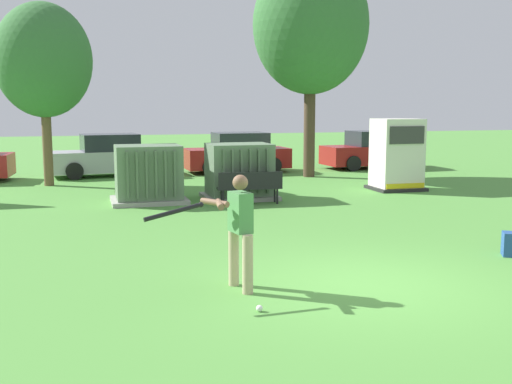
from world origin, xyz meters
name	(u,v)px	position (x,y,z in m)	size (l,w,h in m)	color
ground_plane	(366,285)	(0.00, 0.00, 0.00)	(96.00, 96.00, 0.00)	#51933D
transformer_west	(148,175)	(-2.34, 9.08, 0.79)	(2.10, 1.70, 1.62)	#9E9B93
transformer_mid_west	(239,172)	(0.30, 9.04, 0.79)	(2.10, 1.70, 1.62)	#9E9B93
generator_enclosure	(397,155)	(5.68, 9.49, 1.14)	(1.60, 1.40, 2.30)	#262626
park_bench	(250,185)	(0.32, 7.92, 0.54)	(1.82, 0.50, 0.92)	black
batter	(237,226)	(-1.97, 0.31, 0.98)	(1.61, 0.75, 1.74)	tan
sports_ball	(259,308)	(-1.92, -0.74, 0.04)	(0.09, 0.09, 0.09)	white
backpack	(509,244)	(3.35, 0.97, 0.21)	(0.36, 0.38, 0.44)	#264C8C
tree_left	(43,61)	(-5.24, 13.69, 4.20)	(3.20, 3.20, 6.12)	brown
tree_center_left	(311,26)	(4.25, 13.70, 5.66)	(4.31, 4.31, 8.24)	#4C3828
parked_car_left_of_center	(107,156)	(-3.17, 16.08, 0.75)	(4.36, 2.27, 1.62)	#B2B2B7
parked_car_right_of_center	(238,154)	(2.00, 15.97, 0.75)	(4.24, 2.00, 1.62)	maroon
parked_car_rightmost	(372,151)	(8.01, 15.94, 0.75)	(4.28, 2.09, 1.62)	maroon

